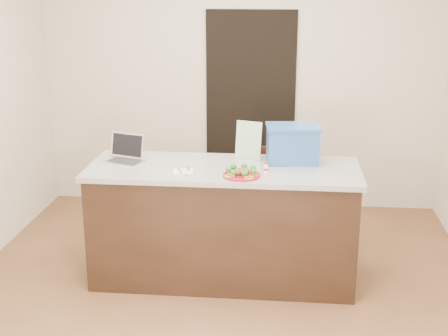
# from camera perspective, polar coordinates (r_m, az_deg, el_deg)

# --- Properties ---
(ground) EXTENTS (4.00, 4.00, 0.00)m
(ground) POSITION_cam_1_polar(r_m,az_deg,el_deg) (4.84, -0.36, -11.25)
(ground) COLOR brown
(ground) RESTS_ON ground
(room_shell) EXTENTS (4.00, 4.00, 4.00)m
(room_shell) POSITION_cam_1_polar(r_m,az_deg,el_deg) (4.31, -0.39, 8.07)
(room_shell) COLOR white
(room_shell) RESTS_ON ground
(doorway) EXTENTS (0.90, 0.02, 2.00)m
(doorway) POSITION_cam_1_polar(r_m,az_deg,el_deg) (6.36, 2.43, 5.27)
(doorway) COLOR black
(doorway) RESTS_ON ground
(island) EXTENTS (2.06, 0.76, 0.92)m
(island) POSITION_cam_1_polar(r_m,az_deg,el_deg) (4.87, -0.05, -5.06)
(island) COLOR black
(island) RESTS_ON ground
(plate) EXTENTS (0.27, 0.27, 0.02)m
(plate) POSITION_cam_1_polar(r_m,az_deg,el_deg) (4.48, 1.61, -0.64)
(plate) COLOR maroon
(plate) RESTS_ON island
(meatballs) EXTENTS (0.11, 0.10, 0.04)m
(meatballs) POSITION_cam_1_polar(r_m,az_deg,el_deg) (4.48, 1.62, -0.32)
(meatballs) COLOR brown
(meatballs) RESTS_ON plate
(broccoli) EXTENTS (0.23, 0.23, 0.04)m
(broccoli) POSITION_cam_1_polar(r_m,az_deg,el_deg) (4.47, 1.62, -0.13)
(broccoli) COLOR #1A5516
(broccoli) RESTS_ON plate
(pepper_rings) EXTENTS (0.24, 0.24, 0.01)m
(pepper_rings) POSITION_cam_1_polar(r_m,az_deg,el_deg) (4.48, 1.62, -0.53)
(pepper_rings) COLOR gold
(pepper_rings) RESTS_ON plate
(napkin) EXTENTS (0.15, 0.15, 0.01)m
(napkin) POSITION_cam_1_polar(r_m,az_deg,el_deg) (4.60, -3.75, -0.31)
(napkin) COLOR silver
(napkin) RESTS_ON island
(fork) EXTENTS (0.05, 0.15, 0.00)m
(fork) POSITION_cam_1_polar(r_m,az_deg,el_deg) (4.61, -3.98, -0.21)
(fork) COLOR silver
(fork) RESTS_ON napkin
(knife) EXTENTS (0.04, 0.21, 0.01)m
(knife) POSITION_cam_1_polar(r_m,az_deg,el_deg) (4.58, -3.42, -0.31)
(knife) COLOR silver
(knife) RESTS_ON napkin
(yogurt_bottle) EXTENTS (0.03, 0.03, 0.07)m
(yogurt_bottle) POSITION_cam_1_polar(r_m,az_deg,el_deg) (4.59, 3.84, -0.03)
(yogurt_bottle) COLOR white
(yogurt_bottle) RESTS_ON island
(laptop) EXTENTS (0.34, 0.32, 0.21)m
(laptop) POSITION_cam_1_polar(r_m,az_deg,el_deg) (4.92, -8.96, 1.31)
(laptop) COLOR silver
(laptop) RESTS_ON island
(leaflet) EXTENTS (0.21, 0.11, 0.30)m
(leaflet) POSITION_cam_1_polar(r_m,az_deg,el_deg) (4.89, 2.25, 2.55)
(leaflet) COLOR silver
(leaflet) RESTS_ON island
(blue_box) EXTENTS (0.43, 0.33, 0.29)m
(blue_box) POSITION_cam_1_polar(r_m,az_deg,el_deg) (4.83, 6.26, 2.23)
(blue_box) COLOR #285393
(blue_box) RESTS_ON island
(chair) EXTENTS (0.45, 0.45, 0.88)m
(chair) POSITION_cam_1_polar(r_m,az_deg,el_deg) (5.47, 3.31, -2.13)
(chair) COLOR #371710
(chair) RESTS_ON ground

